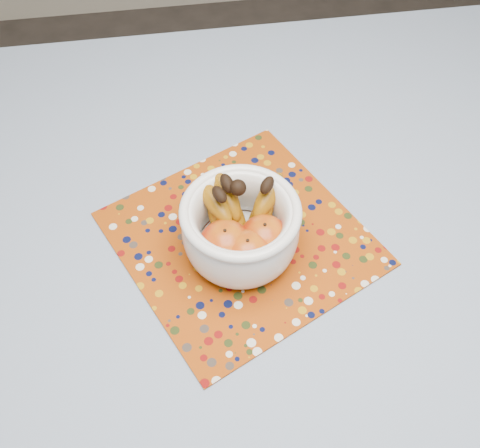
{
  "coord_description": "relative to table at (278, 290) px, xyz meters",
  "views": [
    {
      "loc": [
        -0.14,
        -0.48,
        1.53
      ],
      "look_at": [
        -0.06,
        0.04,
        0.83
      ],
      "focal_mm": 42.0,
      "sensor_mm": 36.0,
      "label": 1
    }
  ],
  "objects": [
    {
      "name": "fruit_bowl",
      "position": [
        -0.06,
        0.04,
        0.15
      ],
      "size": [
        0.2,
        0.19,
        0.14
      ],
      "color": "white",
      "rests_on": "placemat"
    },
    {
      "name": "tablecloth",
      "position": [
        0.0,
        0.0,
        0.08
      ],
      "size": [
        1.32,
        1.32,
        0.01
      ],
      "primitive_type": "cube",
      "color": "slate",
      "rests_on": "table"
    },
    {
      "name": "table",
      "position": [
        0.0,
        0.0,
        0.0
      ],
      "size": [
        1.2,
        1.2,
        0.75
      ],
      "color": "brown",
      "rests_on": "ground"
    },
    {
      "name": "placemat",
      "position": [
        -0.06,
        0.06,
        0.09
      ],
      "size": [
        0.5,
        0.5,
        0.0
      ],
      "primitive_type": "cube",
      "rotation": [
        0.0,
        0.0,
        0.44
      ],
      "color": "#903707",
      "rests_on": "tablecloth"
    }
  ]
}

